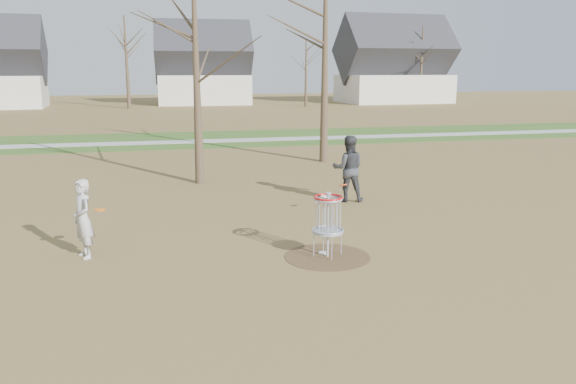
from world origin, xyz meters
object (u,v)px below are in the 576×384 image
at_px(player_standing, 83,219).
at_px(disc_grounded, 323,253).
at_px(player_throwing, 348,169).
at_px(disc_golf_basket, 328,215).

relative_size(player_standing, disc_grounded, 7.54).
height_order(player_throwing, disc_grounded, player_throwing).
bearing_deg(disc_golf_basket, disc_grounded, 96.09).
distance_m(player_throwing, disc_golf_basket, 5.22).
relative_size(player_throwing, disc_golf_basket, 1.45).
xyz_separation_m(disc_grounded, disc_golf_basket, (0.02, -0.21, 0.89)).
height_order(disc_grounded, disc_golf_basket, disc_golf_basket).
distance_m(disc_grounded, disc_golf_basket, 0.92).
xyz_separation_m(player_standing, disc_grounded, (4.91, -0.92, -0.81)).
bearing_deg(disc_grounded, player_standing, 169.36).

